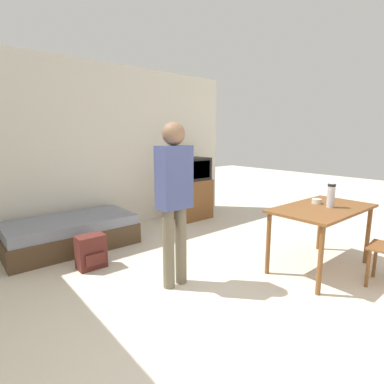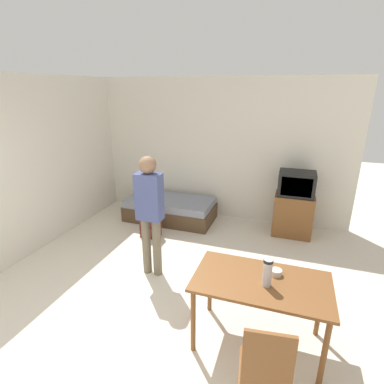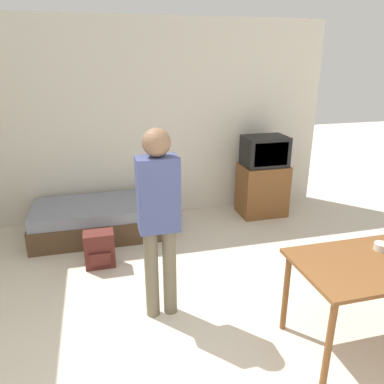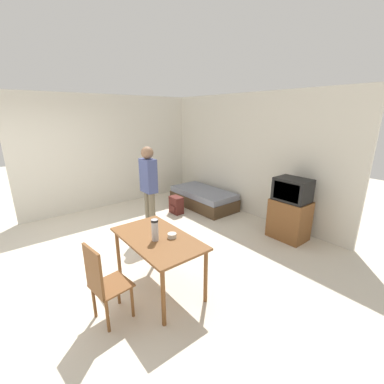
{
  "view_description": "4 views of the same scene",
  "coord_description": "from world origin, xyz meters",
  "px_view_note": "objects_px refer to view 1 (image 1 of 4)",
  "views": [
    {
      "loc": [
        -1.91,
        -0.85,
        1.56
      ],
      "look_at": [
        0.5,
        2.02,
        0.86
      ],
      "focal_mm": 28.0,
      "sensor_mm": 36.0,
      "label": 1
    },
    {
      "loc": [
        1.57,
        -1.76,
        2.5
      ],
      "look_at": [
        0.26,
        2.08,
        1.09
      ],
      "focal_mm": 28.0,
      "sensor_mm": 36.0,
      "label": 2
    },
    {
      "loc": [
        -0.59,
        -1.29,
        2.21
      ],
      "look_at": [
        0.3,
        2.15,
        0.91
      ],
      "focal_mm": 35.0,
      "sensor_mm": 36.0,
      "label": 3
    },
    {
      "loc": [
        4.0,
        -0.75,
        2.27
      ],
      "look_at": [
        0.61,
        1.97,
        0.93
      ],
      "focal_mm": 24.0,
      "sensor_mm": 36.0,
      "label": 4
    }
  ],
  "objects_px": {
    "daybed": "(71,233)",
    "backpack": "(91,252)",
    "person_standing": "(174,193)",
    "dining_table": "(322,215)",
    "thermos_flask": "(331,194)",
    "tv": "(192,190)",
    "mate_bowl": "(317,201)"
  },
  "relations": [
    {
      "from": "tv",
      "to": "thermos_flask",
      "type": "xyz_separation_m",
      "value": [
        -0.23,
        -2.73,
        0.35
      ]
    },
    {
      "from": "dining_table",
      "to": "thermos_flask",
      "type": "relative_size",
      "value": 4.7
    },
    {
      "from": "tv",
      "to": "person_standing",
      "type": "height_order",
      "value": "person_standing"
    },
    {
      "from": "thermos_flask",
      "to": "backpack",
      "type": "distance_m",
      "value": 2.88
    },
    {
      "from": "daybed",
      "to": "person_standing",
      "type": "distance_m",
      "value": 2.01
    },
    {
      "from": "daybed",
      "to": "mate_bowl",
      "type": "bearing_deg",
      "value": -48.28
    },
    {
      "from": "dining_table",
      "to": "person_standing",
      "type": "height_order",
      "value": "person_standing"
    },
    {
      "from": "dining_table",
      "to": "person_standing",
      "type": "xyz_separation_m",
      "value": [
        -1.56,
        0.77,
        0.33
      ]
    },
    {
      "from": "tv",
      "to": "mate_bowl",
      "type": "distance_m",
      "value": 2.54
    },
    {
      "from": "tv",
      "to": "thermos_flask",
      "type": "relative_size",
      "value": 4.19
    },
    {
      "from": "thermos_flask",
      "to": "backpack",
      "type": "height_order",
      "value": "thermos_flask"
    },
    {
      "from": "person_standing",
      "to": "daybed",
      "type": "bearing_deg",
      "value": 104.93
    },
    {
      "from": "dining_table",
      "to": "person_standing",
      "type": "relative_size",
      "value": 0.77
    },
    {
      "from": "tv",
      "to": "person_standing",
      "type": "xyz_separation_m",
      "value": [
        -1.83,
        -1.89,
        0.44
      ]
    },
    {
      "from": "person_standing",
      "to": "mate_bowl",
      "type": "bearing_deg",
      "value": -20.6
    },
    {
      "from": "dining_table",
      "to": "thermos_flask",
      "type": "bearing_deg",
      "value": -51.09
    },
    {
      "from": "dining_table",
      "to": "thermos_flask",
      "type": "height_order",
      "value": "thermos_flask"
    },
    {
      "from": "thermos_flask",
      "to": "mate_bowl",
      "type": "height_order",
      "value": "thermos_flask"
    },
    {
      "from": "daybed",
      "to": "backpack",
      "type": "bearing_deg",
      "value": -92.8
    },
    {
      "from": "daybed",
      "to": "dining_table",
      "type": "height_order",
      "value": "dining_table"
    },
    {
      "from": "person_standing",
      "to": "thermos_flask",
      "type": "bearing_deg",
      "value": -27.41
    },
    {
      "from": "dining_table",
      "to": "backpack",
      "type": "bearing_deg",
      "value": 139.81
    },
    {
      "from": "dining_table",
      "to": "mate_bowl",
      "type": "bearing_deg",
      "value": 49.04
    },
    {
      "from": "dining_table",
      "to": "person_standing",
      "type": "distance_m",
      "value": 1.77
    },
    {
      "from": "daybed",
      "to": "thermos_flask",
      "type": "bearing_deg",
      "value": -51.52
    },
    {
      "from": "daybed",
      "to": "tv",
      "type": "relative_size",
      "value": 1.48
    },
    {
      "from": "person_standing",
      "to": "dining_table",
      "type": "bearing_deg",
      "value": -26.38
    },
    {
      "from": "thermos_flask",
      "to": "backpack",
      "type": "relative_size",
      "value": 0.69
    },
    {
      "from": "daybed",
      "to": "backpack",
      "type": "xyz_separation_m",
      "value": [
        -0.04,
        -0.81,
        -0.01
      ]
    },
    {
      "from": "thermos_flask",
      "to": "daybed",
      "type": "bearing_deg",
      "value": 128.48
    },
    {
      "from": "dining_table",
      "to": "thermos_flask",
      "type": "distance_m",
      "value": 0.25
    },
    {
      "from": "person_standing",
      "to": "thermos_flask",
      "type": "xyz_separation_m",
      "value": [
        1.61,
        -0.83,
        -0.09
      ]
    }
  ]
}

